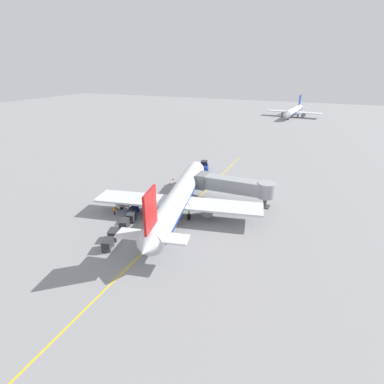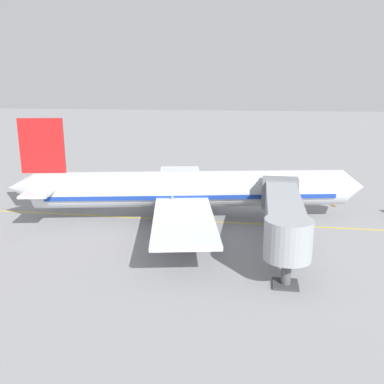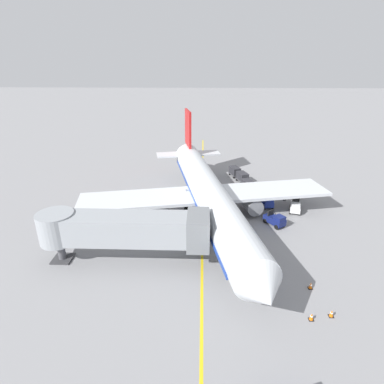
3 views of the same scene
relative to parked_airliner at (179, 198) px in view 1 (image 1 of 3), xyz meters
name	(u,v)px [view 1 (image 1 of 3)]	position (x,y,z in m)	size (l,w,h in m)	color
ground_plane	(182,214)	(0.59, 0.30, -3.19)	(400.00, 400.00, 0.00)	gray
gate_lead_in_line	(182,214)	(0.59, 0.30, -3.18)	(0.24, 80.00, 0.01)	gold
parked_airliner	(179,198)	(0.00, 0.00, 0.00)	(30.43, 37.12, 10.63)	silver
jet_bridge	(234,185)	(7.72, 9.30, 0.27)	(15.60, 3.50, 4.98)	#93999E
pushback_tractor	(204,167)	(-4.68, 24.71, -2.09)	(3.51, 4.88, 2.40)	#1E339E
baggage_tug_lead	(148,200)	(-7.75, 1.86, -2.47)	(2.42, 2.73, 1.62)	navy
baggage_tug_trailing	(123,204)	(-11.01, -1.71, -2.47)	(1.84, 2.73, 1.62)	silver
baggage_tug_spare	(133,210)	(-7.76, -3.20, -2.47)	(1.55, 2.63, 1.62)	#1E339E
baggage_cart_front	(131,216)	(-6.40, -5.82, -2.24)	(1.97, 2.96, 1.58)	#4C4C51
baggage_cart_second_in_train	(124,224)	(-5.95, -8.49, -2.24)	(1.97, 2.96, 1.58)	#4C4C51
baggage_cart_third_in_train	(114,234)	(-5.58, -11.88, -2.24)	(1.97, 2.96, 1.58)	#4C4C51
baggage_cart_tail_end	(108,243)	(-4.65, -14.55, -2.24)	(1.97, 2.96, 1.58)	#4C4C51
ground_crew_wing_walker	(147,215)	(-4.08, -4.51, -2.23)	(0.27, 0.73, 1.69)	#232328
ground_crew_loader	(114,210)	(-10.54, -5.08, -2.23)	(0.73, 0.26, 1.69)	#232328
safety_cone_nose_left	(170,183)	(-8.44, 12.64, -2.90)	(0.36, 0.36, 0.59)	black
safety_cone_nose_right	(180,179)	(-7.42, 16.08, -2.90)	(0.36, 0.36, 0.59)	black
safety_cone_wing_tip	(173,178)	(-9.01, 15.70, -2.90)	(0.36, 0.36, 0.59)	black
distant_taxiing_airliner	(294,111)	(6.51, 126.27, -0.16)	(28.86, 35.48, 10.10)	silver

